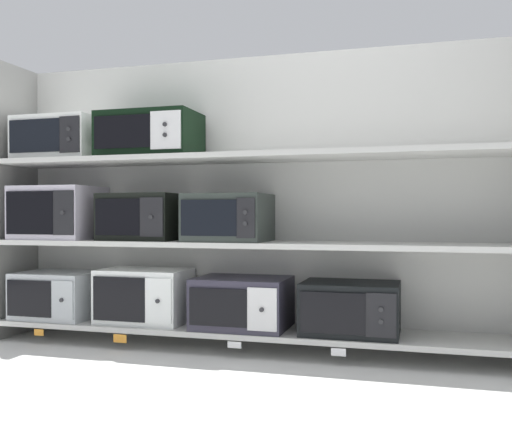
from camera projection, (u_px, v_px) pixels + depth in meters
The scene contains 19 objects.
ground at pixel (188, 410), 2.30m from camera, with size 7.18×6.00×0.02m, color silver.
back_panel at pixel (266, 200), 3.47m from camera, with size 3.38×0.04×1.73m, color #B2B2AD.
upright_left at pixel (14, 201), 3.69m from camera, with size 0.05×0.42×1.73m, color slate.
shelf_0 at pixel (256, 331), 3.26m from camera, with size 3.18×0.42×0.03m, color beige.
microwave_0 at pixel (59, 295), 3.61m from camera, with size 0.48×0.40×0.29m.
microwave_1 at pixel (144, 296), 3.44m from camera, with size 0.52×0.35×0.32m.
microwave_2 at pixel (242, 303), 3.28m from camera, with size 0.52×0.41×0.29m.
microwave_3 at pixel (350, 308), 3.11m from camera, with size 0.52×0.39×0.28m.
price_tag_0 at pixel (39, 332), 3.40m from camera, with size 0.06×0.00×0.04m, color orange.
price_tag_1 at pixel (120, 339), 3.26m from camera, with size 0.08×0.00×0.05m, color orange.
price_tag_2 at pixel (234, 345), 3.07m from camera, with size 0.08×0.00×0.03m, color white.
price_tag_3 at pixel (338, 352), 2.92m from camera, with size 0.08×0.00×0.04m, color white.
shelf_1 at pixel (256, 244), 3.25m from camera, with size 3.18×0.42×0.03m, color beige.
microwave_4 at pixel (59, 213), 3.60m from camera, with size 0.49×0.41×0.33m.
microwave_5 at pixel (141, 217), 3.44m from camera, with size 0.45×0.34×0.28m.
microwave_6 at pixel (228, 218), 3.29m from camera, with size 0.45×0.41×0.27m.
shelf_2 at pixel (256, 157), 3.24m from camera, with size 3.18×0.42×0.03m, color beige.
microwave_7 at pixel (60, 139), 3.59m from camera, with size 0.51×0.35×0.27m.
microwave_8 at pixel (150, 135), 3.42m from camera, with size 0.57×0.37×0.27m.
Camera 1 is at (0.89, -3.13, 0.77)m, focal length 40.27 mm.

